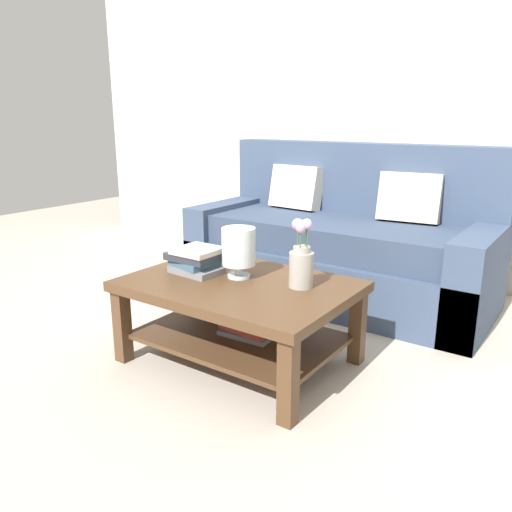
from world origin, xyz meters
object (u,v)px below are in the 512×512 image
object	(u,v)px
glass_hurricane_vase	(239,248)
flower_pitcher	(301,261)
couch	(341,245)
coffee_table	(240,304)
book_stack_main	(196,260)

from	to	relation	value
glass_hurricane_vase	flower_pitcher	xyz separation A→B (m)	(0.34, 0.05, -0.03)
couch	flower_pitcher	bearing A→B (deg)	-74.03
couch	coffee_table	xyz separation A→B (m)	(0.03, -1.24, -0.05)
book_stack_main	couch	bearing A→B (deg)	78.54
flower_pitcher	book_stack_main	bearing A→B (deg)	-168.91
book_stack_main	glass_hurricane_vase	size ratio (longest dim) A/B	1.12
book_stack_main	glass_hurricane_vase	world-z (taller)	glass_hurricane_vase
flower_pitcher	glass_hurricane_vase	bearing A→B (deg)	-171.37
coffee_table	book_stack_main	size ratio (longest dim) A/B	3.83
couch	glass_hurricane_vase	world-z (taller)	couch
book_stack_main	flower_pitcher	world-z (taller)	flower_pitcher
couch	book_stack_main	xyz separation A→B (m)	(-0.25, -1.25, 0.14)
flower_pitcher	coffee_table	bearing A→B (deg)	-159.86
glass_hurricane_vase	coffee_table	bearing A→B (deg)	-51.48
book_stack_main	flower_pitcher	bearing A→B (deg)	11.09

